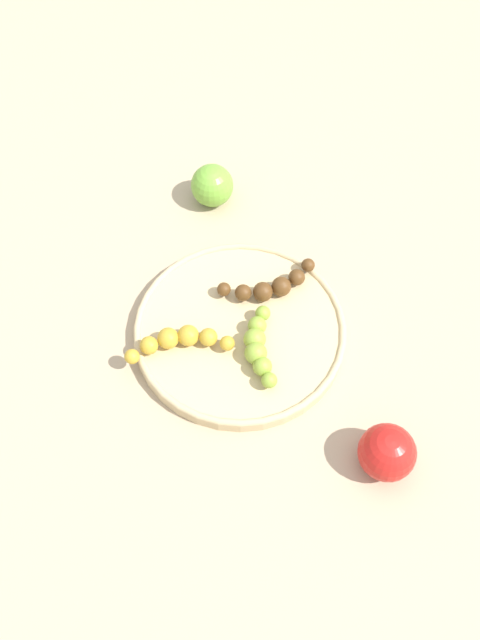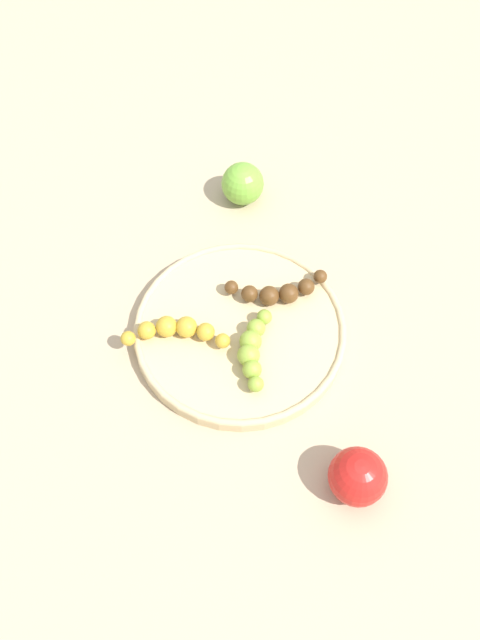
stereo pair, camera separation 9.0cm
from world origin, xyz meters
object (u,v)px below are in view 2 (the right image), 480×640
banana_green (252,349)px  apple_green (243,184)px  banana_spotted (176,330)px  fruit_bowl (240,330)px  banana_overripe (278,291)px  apple_red (358,477)px

banana_green → apple_green: size_ratio=1.78×
banana_spotted → fruit_bowl: bearing=-79.1°
banana_overripe → apple_red: bearing=9.2°
banana_overripe → apple_red: apple_red is taller
fruit_bowl → banana_spotted: 0.09m
banana_spotted → apple_green: apple_green is taller
apple_green → apple_red: (-0.03, 0.50, 0.00)m
banana_spotted → apple_red: size_ratio=2.03×
banana_spotted → banana_green: size_ratio=1.21×
banana_green → apple_green: 0.30m
banana_spotted → apple_green: 0.29m
fruit_bowl → apple_red: bearing=110.6°
banana_overripe → fruit_bowl: bearing=-54.9°
fruit_bowl → banana_overripe: bearing=-148.5°
banana_overripe → apple_green: (0.01, -0.21, 0.00)m
fruit_bowl → apple_red: 0.26m
apple_green → apple_red: bearing=93.9°
fruit_bowl → banana_spotted: (0.09, -0.00, 0.02)m
fruit_bowl → banana_overripe: 0.08m
apple_red → fruit_bowl: bearing=-69.4°
banana_green → apple_green: bearing=-78.8°
banana_spotted → banana_green: same height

